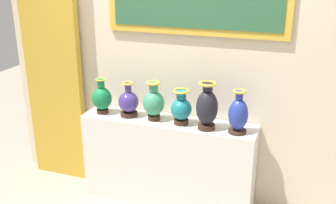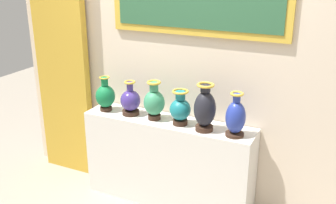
% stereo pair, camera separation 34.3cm
% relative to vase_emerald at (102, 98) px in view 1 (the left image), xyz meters
% --- Properties ---
extents(ground_plane, '(9.37, 9.37, 0.00)m').
position_rel_vase_emerald_xyz_m(ground_plane, '(0.63, 0.03, -0.96)').
color(ground_plane, gray).
extents(display_shelf, '(1.56, 0.35, 0.82)m').
position_rel_vase_emerald_xyz_m(display_shelf, '(0.63, 0.03, -0.55)').
color(display_shelf, silver).
rests_on(display_shelf, ground_plane).
extents(back_wall, '(3.37, 0.14, 3.05)m').
position_rel_vase_emerald_xyz_m(back_wall, '(0.64, 0.26, 0.58)').
color(back_wall, beige).
rests_on(back_wall, ground_plane).
extents(curtain_gold, '(0.60, 0.08, 2.35)m').
position_rel_vase_emerald_xyz_m(curtain_gold, '(-0.60, 0.14, 0.22)').
color(curtain_gold, gold).
rests_on(curtain_gold, ground_plane).
extents(vase_emerald, '(0.18, 0.18, 0.33)m').
position_rel_vase_emerald_xyz_m(vase_emerald, '(0.00, 0.00, 0.00)').
color(vase_emerald, '#382319').
rests_on(vase_emerald, display_shelf).
extents(vase_indigo, '(0.18, 0.18, 0.32)m').
position_rel_vase_emerald_xyz_m(vase_indigo, '(0.26, 0.01, -0.01)').
color(vase_indigo, '#382319').
rests_on(vase_indigo, display_shelf).
extents(vase_jade, '(0.19, 0.19, 0.35)m').
position_rel_vase_emerald_xyz_m(vase_jade, '(0.51, 0.01, 0.02)').
color(vase_jade, '#382319').
rests_on(vase_jade, display_shelf).
extents(vase_teal, '(0.18, 0.18, 0.31)m').
position_rel_vase_emerald_xyz_m(vase_teal, '(0.76, -0.00, -0.00)').
color(vase_teal, '#382319').
rests_on(vase_teal, display_shelf).
extents(vase_onyx, '(0.18, 0.18, 0.41)m').
position_rel_vase_emerald_xyz_m(vase_onyx, '(0.99, -0.03, 0.05)').
color(vase_onyx, '#382319').
rests_on(vase_onyx, display_shelf).
extents(vase_cobalt, '(0.16, 0.16, 0.37)m').
position_rel_vase_emerald_xyz_m(vase_cobalt, '(1.25, -0.03, 0.02)').
color(vase_cobalt, '#382319').
rests_on(vase_cobalt, display_shelf).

